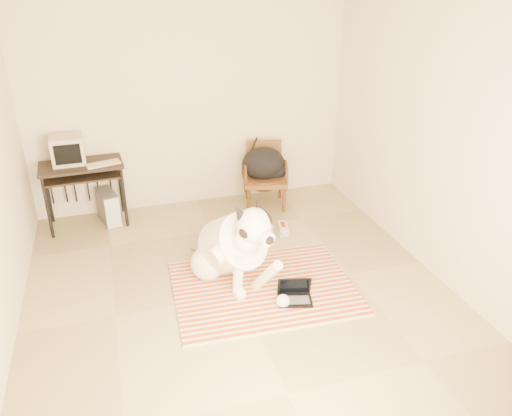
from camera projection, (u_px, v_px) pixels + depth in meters
name	position (u px, v px, depth m)	size (l,w,h in m)	color
floor	(240.00, 294.00, 4.82)	(4.50, 4.50, 0.00)	#9D8C60
wall_back	(191.00, 101.00, 6.17)	(4.50, 4.50, 0.00)	beige
wall_front	(365.00, 328.00, 2.29)	(4.50, 4.50, 0.00)	beige
wall_right	(440.00, 141.00, 4.76)	(4.50, 4.50, 0.00)	beige
rug	(264.00, 288.00, 4.89)	(1.80, 1.41, 0.02)	red
dog	(233.00, 247.00, 4.83)	(0.80, 1.28, 1.03)	white
laptop	(295.00, 294.00, 4.69)	(0.36, 0.30, 0.22)	black
computer_desk	(82.00, 173.00, 5.84)	(0.96, 0.57, 0.78)	black
crt_monitor	(68.00, 150.00, 5.76)	(0.37, 0.36, 0.33)	#B2A38C
desk_keyboard	(103.00, 164.00, 5.77)	(0.39, 0.14, 0.03)	#B2A38C
pc_tower	(108.00, 207.00, 6.10)	(0.27, 0.46, 0.40)	#515154
rattan_chair	(265.00, 175.00, 6.49)	(0.64, 0.63, 0.82)	brown
backpack	(265.00, 165.00, 6.40)	(0.60, 0.46, 0.41)	black
sneaker_left	(262.00, 226.00, 5.97)	(0.19, 0.35, 0.12)	silver
sneaker_right	(283.00, 229.00, 5.93)	(0.15, 0.28, 0.09)	silver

